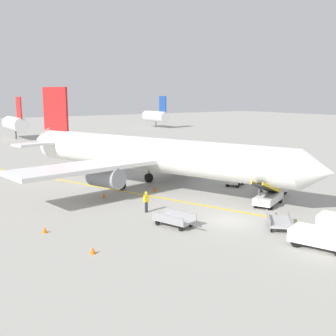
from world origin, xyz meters
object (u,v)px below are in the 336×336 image
at_px(belt_loader_aft_hold, 269,184).
at_px(safety_cone_nose_left, 45,230).
at_px(baggage_cart_loaded, 279,221).
at_px(pushback_tug, 325,233).
at_px(safety_cone_wingtip_right, 155,189).
at_px(airliner, 146,154).
at_px(baggage_tug_by_cargo_door, 275,184).
at_px(safety_cone_nose_right, 104,195).
at_px(baggage_tug_near_wing, 235,177).
at_px(safety_cone_wingtip_left, 93,250).
at_px(ground_crew_marshaller, 146,201).
at_px(belt_loader_forward_hold, 268,196).
at_px(baggage_cart_empty_trailing, 174,220).

height_order(belt_loader_aft_hold, safety_cone_nose_left, belt_loader_aft_hold).
bearing_deg(baggage_cart_loaded, pushback_tug, -101.12).
xyz_separation_m(pushback_tug, safety_cone_wingtip_right, (-0.23, 18.71, -0.77)).
relative_size(airliner, baggage_tug_by_cargo_door, 13.69).
height_order(pushback_tug, safety_cone_nose_left, pushback_tug).
xyz_separation_m(safety_cone_nose_right, safety_cone_wingtip_right, (5.20, -0.47, 0.00)).
relative_size(baggage_tug_near_wing, safety_cone_wingtip_left, 6.20).
bearing_deg(baggage_tug_near_wing, pushback_tug, -115.99).
bearing_deg(baggage_cart_loaded, ground_crew_marshaller, 123.02).
xyz_separation_m(baggage_cart_loaded, safety_cone_wingtip_right, (-1.07, 14.46, -0.25)).
bearing_deg(belt_loader_forward_hold, baggage_tug_by_cargo_door, 34.65).
distance_m(baggage_cart_loaded, ground_crew_marshaller, 10.34).
height_order(airliner, baggage_cart_empty_trailing, airliner).
height_order(baggage_tug_by_cargo_door, safety_cone_nose_right, baggage_tug_by_cargo_door).
relative_size(belt_loader_forward_hold, baggage_cart_loaded, 1.55).
distance_m(ground_crew_marshaller, safety_cone_nose_right, 6.34).
distance_m(airliner, ground_crew_marshaller, 9.27).
distance_m(baggage_cart_loaded, safety_cone_nose_left, 16.23).
height_order(baggage_cart_empty_trailing, safety_cone_wingtip_left, baggage_cart_empty_trailing).
height_order(baggage_tug_by_cargo_door, baggage_cart_loaded, baggage_tug_by_cargo_door).
bearing_deg(baggage_cart_empty_trailing, ground_crew_marshaller, 87.07).
bearing_deg(pushback_tug, safety_cone_wingtip_right, 90.72).
relative_size(belt_loader_aft_hold, baggage_cart_empty_trailing, 1.22).
distance_m(belt_loader_forward_hold, baggage_cart_loaded, 6.05).
relative_size(baggage_cart_loaded, safety_cone_wingtip_right, 7.46).
relative_size(pushback_tug, baggage_tug_by_cargo_door, 1.61).
bearing_deg(safety_cone_nose_left, safety_cone_wingtip_left, -78.35).
height_order(belt_loader_aft_hold, ground_crew_marshaller, belt_loader_aft_hold).
distance_m(baggage_cart_empty_trailing, safety_cone_nose_left, 8.95).
xyz_separation_m(belt_loader_forward_hold, ground_crew_marshaller, (-9.55, 4.07, 0.13)).
height_order(baggage_tug_near_wing, ground_crew_marshaller, baggage_tug_near_wing).
xyz_separation_m(pushback_tug, baggage_tug_near_wing, (7.86, 16.12, -0.07)).
relative_size(pushback_tug, safety_cone_nose_right, 9.14).
height_order(baggage_cart_empty_trailing, safety_cone_wingtip_right, baggage_cart_empty_trailing).
bearing_deg(ground_crew_marshaller, safety_cone_nose_right, 95.79).
bearing_deg(safety_cone_nose_left, baggage_cart_empty_trailing, -24.91).
bearing_deg(safety_cone_nose_right, safety_cone_wingtip_left, -118.81).
xyz_separation_m(airliner, baggage_cart_loaded, (0.92, -16.24, -2.95)).
height_order(ground_crew_marshaller, safety_cone_nose_left, ground_crew_marshaller).
distance_m(airliner, safety_cone_wingtip_left, 18.16).
relative_size(safety_cone_nose_left, safety_cone_nose_right, 1.00).
height_order(airliner, pushback_tug, airliner).
height_order(belt_loader_forward_hold, safety_cone_nose_right, belt_loader_forward_hold).
distance_m(pushback_tug, baggage_tug_near_wing, 17.93).
distance_m(safety_cone_nose_right, safety_cone_wingtip_left, 13.68).
relative_size(baggage_tug_by_cargo_door, safety_cone_nose_left, 5.68).
height_order(safety_cone_wingtip_left, safety_cone_wingtip_right, same).
xyz_separation_m(belt_loader_forward_hold, belt_loader_aft_hold, (3.83, 3.32, 0.00)).
bearing_deg(ground_crew_marshaller, pushback_tug, -69.63).
distance_m(ground_crew_marshaller, safety_cone_wingtip_left, 9.24).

